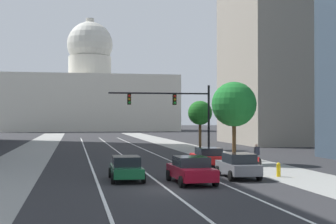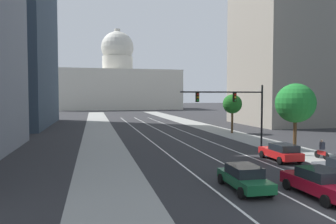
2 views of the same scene
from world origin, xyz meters
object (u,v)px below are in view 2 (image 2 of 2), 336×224
object	(u,v)px
capitol_building	(118,85)
car_crimson	(320,182)
cyclist	(322,149)
street_tree_far_right	(295,103)
traffic_signal_mast	(237,104)
car_green	(244,177)
street_tree_near_right	(232,104)
car_red	(281,152)

from	to	relation	value
capitol_building	car_crimson	world-z (taller)	capitol_building
cyclist	street_tree_far_right	bearing A→B (deg)	18.79
traffic_signal_mast	cyclist	size ratio (longest dim) A/B	5.35
cyclist	street_tree_far_right	world-z (taller)	street_tree_far_right
car_green	street_tree_far_right	xyz separation A→B (m)	(9.90, 9.43, 4.11)
street_tree_far_right	car_crimson	bearing A→B (deg)	-119.09
capitol_building	street_tree_far_right	xyz separation A→B (m)	(8.16, -112.29, -5.65)
capitol_building	car_green	bearing A→B (deg)	-90.82
capitol_building	car_green	distance (m)	122.13
car_green	street_tree_near_right	distance (m)	29.84
car_green	street_tree_near_right	xyz separation A→B (m)	(11.63, 27.24, 3.59)
car_red	cyclist	bearing A→B (deg)	-89.80
car_crimson	street_tree_near_right	size ratio (longest dim) A/B	0.80
car_green	street_tree_near_right	size ratio (longest dim) A/B	0.77
capitol_building	street_tree_far_right	world-z (taller)	capitol_building
traffic_signal_mast	cyclist	bearing A→B (deg)	-55.18
car_crimson	street_tree_near_right	world-z (taller)	street_tree_near_right
car_green	car_red	xyz separation A→B (m)	(6.96, 7.07, 0.03)
cyclist	street_tree_near_right	size ratio (longest dim) A/B	0.30
traffic_signal_mast	capitol_building	bearing A→B (deg)	92.30
car_green	street_tree_far_right	world-z (taller)	street_tree_far_right
capitol_building	street_tree_near_right	bearing A→B (deg)	-84.02
car_red	traffic_signal_mast	bearing A→B (deg)	8.77
street_tree_far_right	car_red	bearing A→B (deg)	-141.17
car_crimson	cyclist	size ratio (longest dim) A/B	2.72
car_crimson	car_red	distance (m)	9.81
car_red	street_tree_near_right	xyz separation A→B (m)	(4.67, 20.18, 3.56)
street_tree_far_right	street_tree_near_right	bearing A→B (deg)	84.45
car_red	cyclist	size ratio (longest dim) A/B	2.54
traffic_signal_mast	car_crimson	bearing A→B (deg)	-99.13
car_crimson	car_red	bearing A→B (deg)	-22.35
cyclist	street_tree_near_right	distance (m)	20.57
car_green	car_crimson	bearing A→B (deg)	-119.75
car_crimson	car_red	size ratio (longest dim) A/B	1.07
capitol_building	traffic_signal_mast	bearing A→B (deg)	-87.70
car_red	street_tree_near_right	bearing A→B (deg)	-11.66
car_red	car_green	bearing A→B (deg)	136.82
car_green	cyclist	size ratio (longest dim) A/B	2.60
car_green	cyclist	bearing A→B (deg)	-55.99
car_green	traffic_signal_mast	xyz separation A→B (m)	(6.07, 13.96, 3.98)
capitol_building	street_tree_near_right	size ratio (longest dim) A/B	8.79
capitol_building	cyclist	distance (m)	115.52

